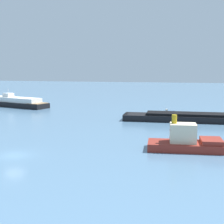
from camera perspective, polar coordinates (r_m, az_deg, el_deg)
The scene contains 4 objects.
ground_plane at distance 45.14m, azimuth -16.55°, elevation -7.16°, with size 400.00×400.00×0.00m, color slate.
fishing_skiff at distance 82.65m, azimuth 9.08°, elevation -0.00°, with size 5.51×2.25×0.99m.
white_riverboat at distance 98.54m, azimuth -16.31°, elevation 1.62°, with size 22.20×11.46×5.18m.
tugboat at distance 46.73m, azimuth 12.67°, elevation -4.95°, with size 10.49×5.02×4.90m.
Camera 1 is at (21.78, -37.84, 11.46)m, focal length 53.15 mm.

